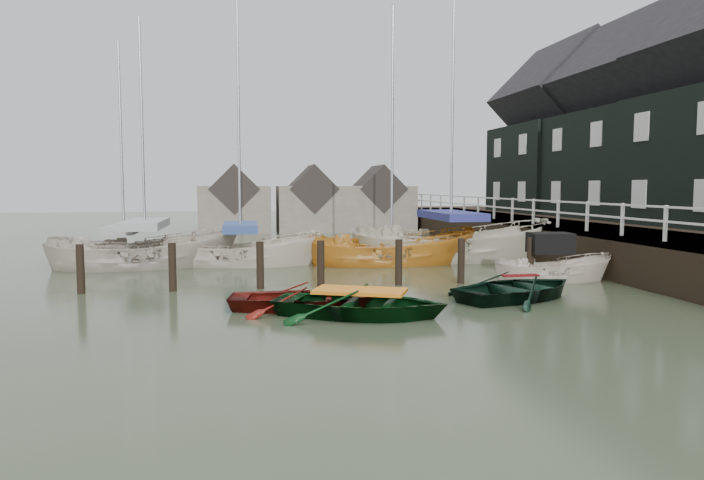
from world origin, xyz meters
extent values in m
plane|color=#2E3723|center=(0.00, 0.00, 0.00)|extent=(120.00, 120.00, 0.00)
cube|color=black|center=(9.50, 10.00, 1.40)|extent=(3.00, 32.00, 0.20)
cube|color=silver|center=(8.00, 10.00, 2.45)|extent=(0.06, 32.00, 0.06)
cube|color=silver|center=(8.00, 10.00, 2.05)|extent=(0.06, 32.00, 0.06)
cube|color=black|center=(15.00, 10.00, 0.00)|extent=(14.00, 38.00, 1.50)
cube|color=black|center=(15.00, 12.00, 4.00)|extent=(6.00, 7.00, 5.00)
cube|color=black|center=(15.00, 12.00, 8.25)|extent=(6.11, 7.14, 6.11)
cube|color=black|center=(15.00, 19.00, 4.00)|extent=(6.40, 7.00, 5.00)
cube|color=black|center=(15.00, 19.00, 8.25)|extent=(6.52, 7.14, 6.52)
cylinder|color=black|center=(-8.00, 3.00, 0.50)|extent=(0.22, 0.22, 1.80)
cylinder|color=black|center=(-5.50, 3.00, 0.50)|extent=(0.22, 0.22, 1.80)
cylinder|color=black|center=(-3.00, 3.00, 0.50)|extent=(0.22, 0.22, 1.80)
cylinder|color=black|center=(-1.20, 3.00, 0.50)|extent=(0.22, 0.22, 1.80)
cylinder|color=black|center=(1.20, 3.00, 0.50)|extent=(0.22, 0.22, 1.80)
cylinder|color=black|center=(3.20, 3.00, 0.50)|extent=(0.22, 0.22, 1.80)
cylinder|color=black|center=(5.50, 3.00, 0.50)|extent=(0.22, 0.22, 1.80)
cube|color=#665B51|center=(-4.00, 26.00, 1.50)|extent=(4.50, 4.00, 3.00)
cube|color=#282321|center=(-4.00, 26.00, 2.80)|extent=(3.18, 4.08, 3.18)
cube|color=#665B51|center=(1.00, 26.00, 1.50)|extent=(4.50, 4.00, 3.00)
cube|color=#282321|center=(1.00, 26.00, 2.80)|extent=(3.18, 4.08, 3.18)
cube|color=#665B51|center=(5.50, 26.00, 1.50)|extent=(4.50, 4.00, 3.00)
cube|color=#282321|center=(5.50, 26.00, 2.80)|extent=(3.18, 4.08, 3.18)
imported|color=#62140E|center=(-2.00, -0.23, 0.00)|extent=(4.04, 3.15, 0.77)
imported|color=black|center=(-0.81, -1.31, 0.00)|extent=(4.89, 4.29, 0.84)
imported|color=black|center=(3.86, 0.20, 0.00)|extent=(4.81, 4.22, 0.83)
imported|color=beige|center=(6.19, 2.86, 0.00)|extent=(3.93, 1.92, 1.46)
cube|color=black|center=(6.19, 3.06, 1.21)|extent=(1.42, 1.17, 0.65)
imported|color=#BBAFA0|center=(-7.10, 8.79, 0.00)|extent=(7.28, 3.65, 2.69)
cylinder|color=#B2B2B7|center=(-7.10, 8.79, 5.30)|extent=(0.10, 0.10, 7.65)
cube|color=#97989D|center=(-7.10, 8.79, 1.60)|extent=(4.00, 1.96, 0.30)
imported|color=beige|center=(-3.59, 8.75, 0.00)|extent=(6.61, 3.62, 2.42)
cylinder|color=#B2B2B7|center=(-3.59, 8.75, 5.72)|extent=(0.10, 0.10, 8.78)
cube|color=navy|center=(-3.59, 8.75, 1.45)|extent=(3.63, 1.95, 0.30)
imported|color=orange|center=(2.20, 8.10, 0.00)|extent=(6.80, 2.83, 2.58)
cylinder|color=#B2B2B7|center=(2.20, 8.10, 5.60)|extent=(0.10, 0.10, 8.36)
imported|color=beige|center=(4.84, 8.84, 0.00)|extent=(8.50, 4.66, 3.11)
cylinder|color=#B2B2B7|center=(4.84, 8.84, 6.11)|extent=(0.10, 0.10, 8.80)
cube|color=navy|center=(4.84, 8.84, 1.83)|extent=(4.67, 2.51, 0.30)
imported|color=beige|center=(-8.14, 10.40, 0.00)|extent=(5.78, 2.48, 2.19)
cylinder|color=#B2B2B7|center=(-8.14, 10.40, 4.90)|extent=(0.10, 0.10, 7.39)
cube|color=#97969C|center=(-8.14, 10.40, 1.32)|extent=(3.18, 1.33, 0.30)
camera|label=1|loc=(-3.46, -15.50, 3.05)|focal=32.00mm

